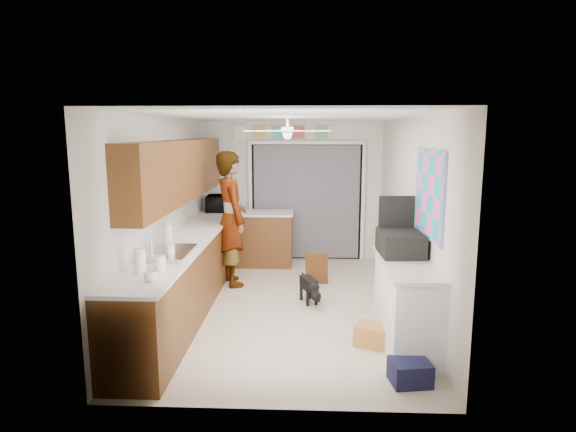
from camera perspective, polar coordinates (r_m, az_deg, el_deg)
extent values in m
plane|color=beige|center=(6.62, -0.15, -10.46)|extent=(5.00, 5.00, 0.00)
plane|color=white|center=(6.21, -0.16, 11.72)|extent=(5.00, 5.00, 0.00)
plane|color=beige|center=(8.77, 0.58, 3.00)|extent=(3.20, 0.00, 3.20)
plane|color=beige|center=(3.86, -1.82, -5.95)|extent=(3.20, 0.00, 3.20)
plane|color=beige|center=(6.56, -14.25, 0.36)|extent=(0.00, 5.00, 5.00)
plane|color=beige|center=(6.43, 14.25, 0.16)|extent=(0.00, 5.00, 5.00)
cube|color=brown|center=(6.66, -11.47, -6.46)|extent=(0.60, 4.80, 0.90)
cube|color=white|center=(6.54, -11.52, -2.51)|extent=(0.62, 4.80, 0.04)
cube|color=brown|center=(6.65, -12.63, 5.32)|extent=(0.32, 4.00, 0.80)
cube|color=silver|center=(5.60, -13.98, -4.34)|extent=(0.50, 0.76, 0.06)
cylinder|color=silver|center=(5.63, -15.88, -3.34)|extent=(0.03, 0.03, 0.22)
cube|color=brown|center=(8.44, -2.94, -2.79)|extent=(1.00, 0.60, 0.90)
cube|color=white|center=(8.35, -2.97, 0.36)|extent=(1.04, 0.64, 0.04)
cube|color=black|center=(8.76, 2.20, 1.67)|extent=(2.00, 0.06, 2.10)
cube|color=slate|center=(8.72, 2.20, 1.63)|extent=(1.90, 0.03, 2.05)
cube|color=white|center=(8.79, -4.46, 1.68)|extent=(0.06, 0.04, 2.10)
cube|color=white|center=(8.79, 8.87, 1.58)|extent=(0.06, 0.04, 2.10)
cube|color=white|center=(8.64, 2.25, 8.68)|extent=(2.10, 0.04, 0.06)
cube|color=gold|center=(8.71, -3.42, 9.87)|extent=(0.22, 0.02, 0.22)
cube|color=#4A9FC7|center=(8.69, -1.09, 9.88)|extent=(0.22, 0.02, 0.22)
cube|color=#C14B48|center=(8.67, 1.25, 9.88)|extent=(0.22, 0.02, 0.22)
cube|color=#6DC075|center=(8.67, 3.94, 9.86)|extent=(0.22, 0.02, 0.22)
cube|color=silver|center=(8.76, -5.74, 9.83)|extent=(0.22, 0.02, 0.26)
cube|color=white|center=(5.44, 13.86, -10.32)|extent=(0.50, 1.40, 0.90)
cube|color=white|center=(5.30, 13.96, -5.54)|extent=(0.54, 1.44, 0.04)
cube|color=#FB5CBA|center=(5.40, 16.36, 2.55)|extent=(0.03, 1.15, 0.95)
cube|color=white|center=(6.41, -0.08, 10.05)|extent=(1.14, 1.14, 0.24)
imported|color=black|center=(8.49, -8.41, 1.50)|extent=(0.37, 0.52, 0.28)
imported|color=silver|center=(6.14, -14.04, -1.68)|extent=(0.14, 0.14, 0.33)
imported|color=white|center=(4.65, -15.98, -6.88)|extent=(0.16, 0.16, 0.10)
cylinder|color=silver|center=(4.95, -14.93, -5.46)|extent=(0.12, 0.12, 0.16)
cylinder|color=silver|center=(5.50, -13.76, -4.01)|extent=(0.10, 0.10, 0.14)
cylinder|color=white|center=(4.94, -17.14, -5.11)|extent=(0.14, 0.14, 0.24)
cube|color=black|center=(5.57, 13.15, -3.15)|extent=(0.48, 0.63, 0.26)
cube|color=yellow|center=(5.60, 13.11, -4.25)|extent=(0.46, 0.60, 0.02)
cube|color=black|center=(5.80, 12.72, -0.10)|extent=(0.42, 0.05, 0.50)
cube|color=#B57939|center=(5.49, 10.05, -13.72)|extent=(0.45, 0.40, 0.23)
cube|color=#161738|center=(4.82, 14.26, -17.50)|extent=(0.40, 0.35, 0.22)
cube|color=brown|center=(7.39, 3.41, -6.20)|extent=(0.36, 0.19, 0.51)
imported|color=white|center=(7.30, -6.75, -0.32)|extent=(0.75, 0.88, 2.03)
cube|color=black|center=(6.65, 2.47, -8.60)|extent=(0.38, 0.54, 0.39)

